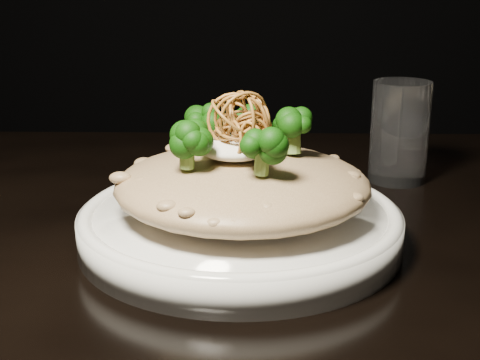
% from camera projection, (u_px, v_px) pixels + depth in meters
% --- Properties ---
extents(table, '(1.10, 0.80, 0.75)m').
position_uv_depth(table, '(295.00, 335.00, 0.58)').
color(table, black).
rests_on(table, ground).
extents(plate, '(0.27, 0.27, 0.03)m').
position_uv_depth(plate, '(240.00, 227.00, 0.56)').
color(plate, white).
rests_on(plate, table).
extents(risotto, '(0.21, 0.21, 0.05)m').
position_uv_depth(risotto, '(242.00, 184.00, 0.55)').
color(risotto, brown).
rests_on(risotto, plate).
extents(broccoli, '(0.12, 0.12, 0.04)m').
position_uv_depth(broccoli, '(233.00, 131.00, 0.54)').
color(broccoli, black).
rests_on(broccoli, risotto).
extents(cheese, '(0.06, 0.06, 0.02)m').
position_uv_depth(cheese, '(235.00, 148.00, 0.54)').
color(cheese, white).
rests_on(cheese, risotto).
extents(shallots, '(0.05, 0.05, 0.03)m').
position_uv_depth(shallots, '(245.00, 120.00, 0.53)').
color(shallots, brown).
rests_on(shallots, cheese).
extents(drinking_glass, '(0.07, 0.07, 0.11)m').
position_uv_depth(drinking_glass, '(399.00, 132.00, 0.71)').
color(drinking_glass, white).
rests_on(drinking_glass, table).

